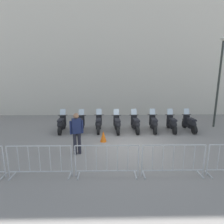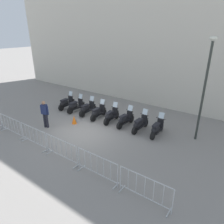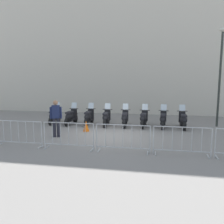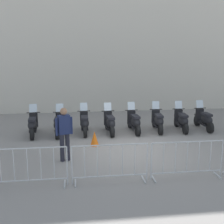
{
  "view_description": "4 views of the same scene",
  "coord_description": "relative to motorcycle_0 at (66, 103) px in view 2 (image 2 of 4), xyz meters",
  "views": [
    {
      "loc": [
        -1.08,
        -7.8,
        3.21
      ],
      "look_at": [
        -0.79,
        2.42,
        1.11
      ],
      "focal_mm": 28.78,
      "sensor_mm": 36.0,
      "label": 1
    },
    {
      "loc": [
        7.46,
        -7.67,
        5.65
      ],
      "look_at": [
        0.92,
        1.72,
        0.94
      ],
      "focal_mm": 32.13,
      "sensor_mm": 36.0,
      "label": 2
    },
    {
      "loc": [
        2.13,
        -11.23,
        2.87
      ],
      "look_at": [
        -0.1,
        1.68,
        0.87
      ],
      "focal_mm": 38.77,
      "sensor_mm": 36.0,
      "label": 3
    },
    {
      "loc": [
        -2.0,
        -9.64,
        3.47
      ],
      "look_at": [
        -0.37,
        2.38,
        0.87
      ],
      "focal_mm": 46.26,
      "sensor_mm": 36.0,
      "label": 4
    }
  ],
  "objects": [
    {
      "name": "traffic_cone",
      "position": [
        2.42,
        -1.59,
        -0.18
      ],
      "size": [
        0.32,
        0.32,
        0.55
      ],
      "primitive_type": "cone",
      "color": "orange",
      "rests_on": "ground"
    },
    {
      "name": "motorcycle_5",
      "position": [
        5.3,
        -0.03,
        0.0
      ],
      "size": [
        0.56,
        1.73,
        1.24
      ],
      "color": "black",
      "rests_on": "ground"
    },
    {
      "name": "motorcycle_7",
      "position": [
        7.43,
        -0.04,
        0.0
      ],
      "size": [
        0.56,
        1.72,
        1.24
      ],
      "color": "black",
      "rests_on": "ground"
    },
    {
      "name": "ground_plane",
      "position": [
        3.69,
        -2.17,
        -0.45
      ],
      "size": [
        120.0,
        120.0,
        0.0
      ],
      "primitive_type": "plane",
      "color": "gray"
    },
    {
      "name": "barrier_segment_2",
      "position": [
        2.6,
        -4.69,
        0.07
      ],
      "size": [
        2.04,
        0.46,
        1.07
      ],
      "color": "#B2B5B7",
      "rests_on": "ground"
    },
    {
      "name": "motorcycle_2",
      "position": [
        2.12,
        0.02,
        0.0
      ],
      "size": [
        0.56,
        1.72,
        1.24
      ],
      "color": "black",
      "rests_on": "ground"
    },
    {
      "name": "building_facade",
      "position": [
        3.77,
        5.65,
        6.43
      ],
      "size": [
        28.02,
        2.69,
        13.76
      ],
      "primitive_type": "cube",
      "rotation": [
        0.0,
        0.0,
        -0.01
      ],
      "color": "beige",
      "rests_on": "ground"
    },
    {
      "name": "street_lamp",
      "position": [
        9.38,
        0.84,
        2.83
      ],
      "size": [
        0.36,
        0.36,
        5.39
      ],
      "color": "#2D332D",
      "rests_on": "ground"
    },
    {
      "name": "barrier_segment_4",
      "position": [
        6.86,
        -4.73,
        0.07
      ],
      "size": [
        2.04,
        0.46,
        1.07
      ],
      "color": "#B2B5B7",
      "rests_on": "ground"
    },
    {
      "name": "barrier_segment_5",
      "position": [
        8.98,
        -4.75,
        0.07
      ],
      "size": [
        2.04,
        0.46,
        1.07
      ],
      "color": "#B2B5B7",
      "rests_on": "ground"
    },
    {
      "name": "motorcycle_0",
      "position": [
        0.0,
        0.0,
        0.0
      ],
      "size": [
        0.56,
        1.72,
        1.24
      ],
      "color": "black",
      "rests_on": "ground"
    },
    {
      "name": "barrier_segment_1",
      "position": [
        0.47,
        -4.66,
        0.07
      ],
      "size": [
        2.04,
        0.46,
        1.07
      ],
      "color": "#B2B5B7",
      "rests_on": "ground"
    },
    {
      "name": "motorcycle_3",
      "position": [
        3.18,
        -0.1,
        0.0
      ],
      "size": [
        0.56,
        1.72,
        1.24
      ],
      "color": "black",
      "rests_on": "ground"
    },
    {
      "name": "motorcycle_4",
      "position": [
        4.25,
        -0.06,
        0.0
      ],
      "size": [
        0.56,
        1.73,
        1.24
      ],
      "color": "black",
      "rests_on": "ground"
    },
    {
      "name": "motorcycle_1",
      "position": [
        1.05,
        -0.06,
        0.0
      ],
      "size": [
        0.56,
        1.73,
        1.24
      ],
      "color": "black",
      "rests_on": "ground"
    },
    {
      "name": "motorcycle_6",
      "position": [
        6.36,
        -0.07,
        0.0
      ],
      "size": [
        0.56,
        1.73,
        1.24
      ],
      "color": "black",
      "rests_on": "ground"
    },
    {
      "name": "officer_near_row_end",
      "position": [
        1.37,
        -2.96,
        0.53
      ],
      "size": [
        0.53,
        0.32,
        1.73
      ],
      "color": "#23232D",
      "rests_on": "ground"
    },
    {
      "name": "barrier_segment_3",
      "position": [
        4.73,
        -4.71,
        0.07
      ],
      "size": [
        2.04,
        0.46,
        1.07
      ],
      "color": "#B2B5B7",
      "rests_on": "ground"
    }
  ]
}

